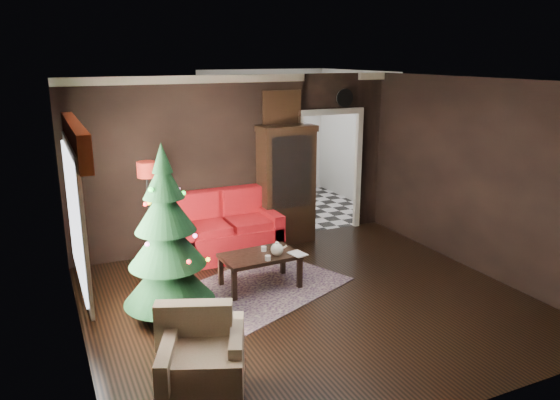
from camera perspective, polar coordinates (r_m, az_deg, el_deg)
name	(u,v)px	position (r m, az deg, el deg)	size (l,w,h in m)	color
floor	(309,302)	(7.06, 3.13, -10.81)	(5.50, 5.50, 0.00)	black
ceiling	(313,81)	(6.35, 3.50, 12.53)	(5.50, 5.50, 0.00)	white
wall_back	(239,162)	(8.79, -4.40, 4.06)	(5.50, 5.50, 0.00)	black
wall_front	(454,269)	(4.63, 18.13, -7.04)	(5.50, 5.50, 0.00)	black
wall_left	(73,227)	(5.84, -21.25, -2.72)	(5.50, 5.50, 0.00)	black
wall_right	(479,177)	(8.20, 20.52, 2.31)	(5.50, 5.50, 0.00)	black
doorway	(329,174)	(9.58, 5.21, 2.83)	(1.10, 0.10, 2.10)	white
left_window	(75,217)	(6.02, -21.06, -1.68)	(0.05, 1.60, 1.40)	white
valance	(75,139)	(5.86, -21.04, 6.11)	(0.12, 2.10, 0.35)	maroon
kitchen_floor	(291,209)	(11.12, 1.22, -0.94)	(3.00, 3.00, 0.00)	silver
kitchen_window	(263,120)	(12.08, -1.79, 8.58)	(0.70, 0.06, 0.70)	white
rug	(262,287)	(7.46, -1.93, -9.26)	(2.17, 1.58, 0.01)	#322931
loveseat	(226,225)	(8.48, -5.74, -2.69)	(1.70, 0.90, 1.00)	#980800
curio_cabinet	(286,187)	(8.97, 0.66, 1.38)	(0.90, 0.45, 1.90)	black
floor_lamp	(150,219)	(7.86, -13.76, -1.97)	(0.28, 0.28, 1.66)	black
christmas_tree	(166,237)	(6.37, -12.05, -3.86)	(1.09, 1.09, 2.08)	black
armchair	(203,355)	(5.10, -8.21, -16.06)	(0.77, 0.77, 0.79)	beige
coffee_table	(260,270)	(7.39, -2.16, -7.50)	(1.03, 0.62, 0.46)	black
teapot	(277,249)	(7.22, -0.33, -5.27)	(0.20, 0.20, 0.19)	silver
cup_a	(264,249)	(7.41, -1.74, -5.23)	(0.08, 0.08, 0.06)	white
cup_b	(268,258)	(7.08, -1.31, -6.21)	(0.08, 0.08, 0.07)	white
book	(292,247)	(7.19, 1.32, -5.08)	(0.18, 0.02, 0.25)	tan
wall_clock	(344,98)	(9.47, 6.89, 10.78)	(0.32, 0.32, 0.06)	silver
painting	(282,108)	(8.92, 0.17, 9.78)	(0.62, 0.05, 0.52)	#C57141
kitchen_counter	(268,176)	(12.06, -1.27, 2.55)	(1.80, 0.60, 0.90)	silver
kitchen_table	(285,196)	(10.64, 0.49, 0.40)	(0.70, 0.70, 0.75)	brown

